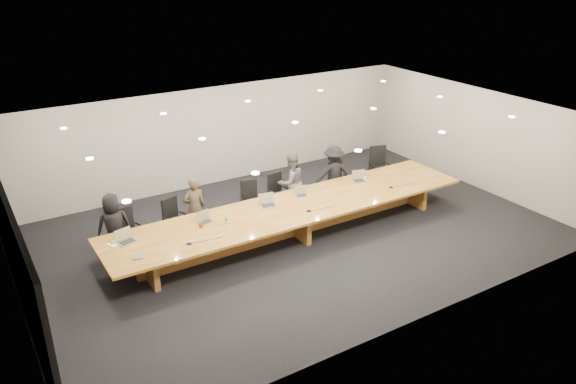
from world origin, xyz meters
name	(u,v)px	position (x,y,z in m)	size (l,w,h in m)	color
ground	(295,235)	(0.00, 0.00, 0.00)	(12.00, 12.00, 0.00)	black
back_wall	(219,135)	(0.00, 4.00, 1.40)	(12.00, 0.02, 2.80)	beige
left_wall_panel	(12,248)	(-5.94, 0.00, 1.37)	(0.08, 7.84, 2.74)	black
conference_table	(295,215)	(0.00, 0.00, 0.52)	(9.00, 1.80, 0.75)	brown
chair_far_left	(130,231)	(-3.53, 1.25, 0.52)	(0.53, 0.53, 1.05)	black
chair_left	(176,219)	(-2.44, 1.30, 0.51)	(0.51, 0.51, 1.01)	black
chair_mid_left	(251,200)	(-0.46, 1.32, 0.50)	(0.51, 0.51, 1.01)	black
chair_mid_right	(280,193)	(0.38, 1.31, 0.52)	(0.53, 0.53, 1.04)	black
chair_right	(339,180)	(2.19, 1.19, 0.52)	(0.53, 0.53, 1.04)	black
chair_far_right	(380,167)	(3.70, 1.30, 0.58)	(0.59, 0.59, 1.15)	black
person_a	(114,226)	(-3.88, 1.19, 0.75)	(0.73, 0.48, 1.50)	black
person_b	(194,208)	(-2.01, 1.19, 0.74)	(0.54, 0.35, 1.47)	#392D1F
person_c	(291,182)	(0.65, 1.21, 0.79)	(0.76, 0.60, 1.57)	#4D4D4F
person_d	(334,174)	(1.97, 1.18, 0.76)	(0.99, 0.57, 1.53)	black
laptop_a	(127,236)	(-3.85, 0.30, 0.89)	(0.36, 0.26, 0.29)	tan
laptop_b	(206,217)	(-2.11, 0.30, 0.88)	(0.32, 0.24, 0.25)	tan
laptop_c	(268,201)	(-0.53, 0.32, 0.90)	(0.37, 0.27, 0.29)	#C5B496
laptop_d	(302,192)	(0.45, 0.40, 0.87)	(0.31, 0.23, 0.25)	#B7AA8C
laptop_e	(360,176)	(2.25, 0.40, 0.89)	(0.35, 0.26, 0.28)	tan
water_bottle	(226,219)	(-1.74, 0.04, 0.85)	(0.07, 0.07, 0.21)	#ACBCB7
amber_mug	(201,225)	(-2.29, 0.15, 0.81)	(0.09, 0.09, 0.11)	brown
paper_cup_near	(326,192)	(1.03, 0.23, 0.79)	(0.07, 0.07, 0.08)	silver
paper_cup_far	(365,179)	(2.37, 0.36, 0.80)	(0.09, 0.09, 0.10)	white
notepad	(115,243)	(-4.08, 0.40, 0.76)	(0.27, 0.22, 0.02)	white
lime_gadget	(114,242)	(-4.08, 0.42, 0.78)	(0.16, 0.09, 0.03)	#58B731
av_box	(138,257)	(-3.86, -0.42, 0.76)	(0.19, 0.15, 0.03)	#9E9DA2
mic_left	(189,243)	(-2.80, -0.41, 0.77)	(0.14, 0.14, 0.03)	black
mic_center	(309,211)	(0.13, -0.40, 0.77)	(0.13, 0.13, 0.03)	black
mic_right	(391,187)	(2.65, -0.34, 0.77)	(0.12, 0.12, 0.03)	black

